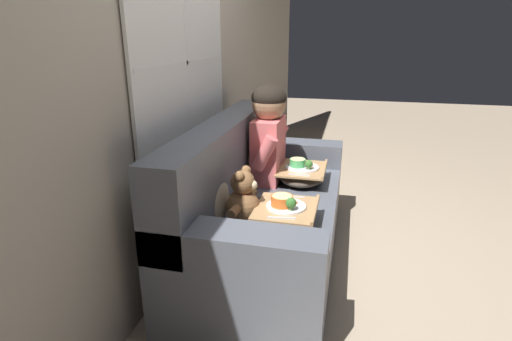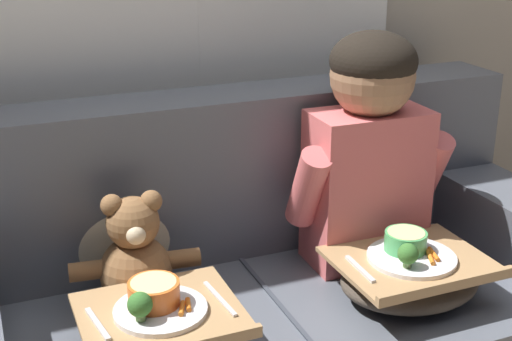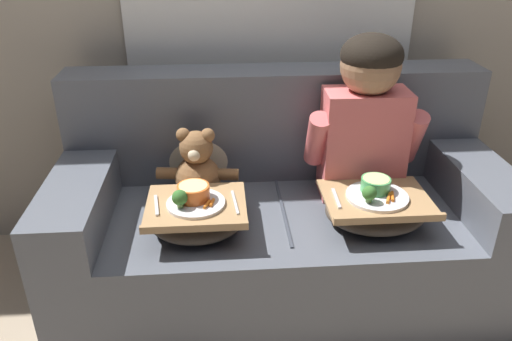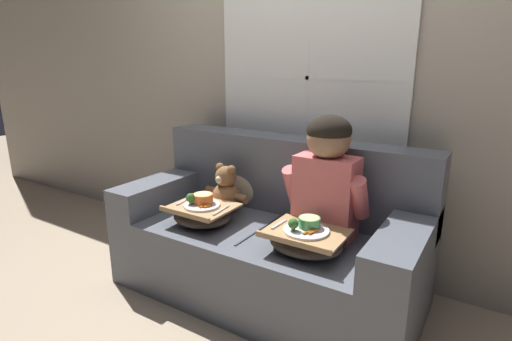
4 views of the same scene
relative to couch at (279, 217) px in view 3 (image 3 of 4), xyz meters
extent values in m
plane|color=tan|center=(0.00, -0.06, -0.34)|extent=(14.00, 14.00, 0.00)
cube|color=#565B66|center=(0.00, -0.06, -0.12)|extent=(1.80, 0.84, 0.44)
cube|color=#565B66|center=(0.00, 0.25, 0.34)|extent=(1.80, 0.22, 0.48)
cube|color=#565B66|center=(-0.79, -0.06, 0.19)|extent=(0.22, 0.84, 0.18)
cube|color=#565B66|center=(0.79, -0.06, 0.19)|extent=(0.22, 0.84, 0.18)
cube|color=#3D424C|center=(0.00, -0.08, 0.11)|extent=(0.01, 0.58, 0.01)
ellipsoid|color=#898456|center=(0.34, 0.17, 0.27)|extent=(0.35, 0.17, 0.36)
ellipsoid|color=#C1B293|center=(-0.34, 0.17, 0.27)|extent=(0.33, 0.16, 0.35)
cube|color=#DB6666|center=(0.34, 0.01, 0.33)|extent=(0.34, 0.19, 0.45)
sphere|color=#936B4C|center=(0.34, 0.01, 0.66)|extent=(0.23, 0.23, 0.23)
ellipsoid|color=black|center=(0.34, 0.01, 0.70)|extent=(0.24, 0.24, 0.16)
cylinder|color=#DB6666|center=(0.15, 0.00, 0.36)|extent=(0.09, 0.18, 0.25)
cylinder|color=#DB6666|center=(0.53, -0.01, 0.36)|extent=(0.09, 0.18, 0.25)
sphere|color=brown|center=(-0.34, 0.01, 0.20)|extent=(0.19, 0.19, 0.19)
sphere|color=brown|center=(-0.34, 0.01, 0.34)|extent=(0.14, 0.14, 0.14)
sphere|color=brown|center=(-0.39, 0.02, 0.39)|extent=(0.06, 0.06, 0.06)
sphere|color=brown|center=(-0.29, 0.01, 0.39)|extent=(0.06, 0.06, 0.06)
sphere|color=beige|center=(-0.35, -0.04, 0.33)|extent=(0.05, 0.05, 0.05)
sphere|color=black|center=(-0.35, -0.06, 0.33)|extent=(0.02, 0.02, 0.02)
cylinder|color=brown|center=(-0.46, 0.03, 0.22)|extent=(0.10, 0.06, 0.05)
cylinder|color=brown|center=(-0.22, 0.00, 0.22)|extent=(0.10, 0.06, 0.05)
cylinder|color=brown|center=(-0.39, -0.07, 0.13)|extent=(0.06, 0.09, 0.05)
cylinder|color=brown|center=(-0.31, -0.08, 0.13)|extent=(0.06, 0.09, 0.05)
ellipsoid|color=#473D33|center=(0.34, -0.23, 0.15)|extent=(0.38, 0.31, 0.10)
cube|color=tan|center=(0.34, -0.23, 0.21)|extent=(0.40, 0.33, 0.01)
cube|color=tan|center=(0.34, -0.38, 0.22)|extent=(0.40, 0.02, 0.02)
cylinder|color=silver|center=(0.34, -0.23, 0.22)|extent=(0.23, 0.23, 0.01)
cylinder|color=#4CAD60|center=(0.34, -0.20, 0.25)|extent=(0.11, 0.11, 0.05)
cylinder|color=#E5D189|center=(0.34, -0.20, 0.27)|extent=(0.10, 0.10, 0.01)
sphere|color=#38702D|center=(0.29, -0.28, 0.26)|extent=(0.05, 0.05, 0.05)
cylinder|color=#7A9E56|center=(0.29, -0.28, 0.24)|extent=(0.02, 0.02, 0.02)
cylinder|color=orange|center=(0.37, -0.26, 0.23)|extent=(0.04, 0.07, 0.01)
cylinder|color=orange|center=(0.39, -0.25, 0.23)|extent=(0.03, 0.07, 0.01)
cube|color=silver|center=(0.18, -0.23, 0.22)|extent=(0.02, 0.14, 0.01)
ellipsoid|color=#473D33|center=(-0.34, -0.23, 0.15)|extent=(0.35, 0.32, 0.10)
cube|color=tan|center=(-0.34, -0.23, 0.21)|extent=(0.37, 0.33, 0.01)
cube|color=tan|center=(-0.34, -0.39, 0.22)|extent=(0.37, 0.02, 0.02)
cylinder|color=silver|center=(-0.34, -0.23, 0.22)|extent=(0.22, 0.22, 0.01)
cylinder|color=orange|center=(-0.35, -0.21, 0.25)|extent=(0.12, 0.12, 0.06)
cylinder|color=#E5D189|center=(-0.35, -0.21, 0.28)|extent=(0.11, 0.11, 0.01)
sphere|color=#38702D|center=(-0.39, -0.26, 0.27)|extent=(0.06, 0.06, 0.06)
cylinder|color=#7A9E56|center=(-0.39, -0.26, 0.24)|extent=(0.02, 0.02, 0.03)
cylinder|color=orange|center=(-0.30, -0.26, 0.23)|extent=(0.03, 0.05, 0.01)
cylinder|color=orange|center=(-0.28, -0.25, 0.23)|extent=(0.02, 0.05, 0.01)
cube|color=silver|center=(-0.48, -0.23, 0.22)|extent=(0.03, 0.14, 0.01)
cube|color=silver|center=(-0.20, -0.23, 0.22)|extent=(0.03, 0.17, 0.01)
camera|label=1|loc=(-2.30, -0.53, 1.11)|focal=28.00mm
camera|label=2|loc=(-0.68, -1.62, 1.09)|focal=50.00mm
camera|label=3|loc=(-0.24, -1.82, 1.15)|focal=35.00mm
camera|label=4|loc=(1.12, -1.94, 1.05)|focal=28.00mm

